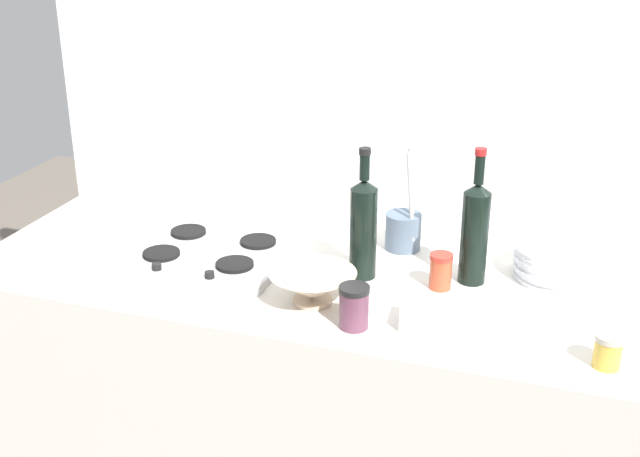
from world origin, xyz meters
The scene contains 12 objects.
counter_block centered at (0.00, 0.00, 0.45)m, with size 1.80×0.70×0.90m, color silver.
backsplash_panel centered at (0.00, 0.38, 1.10)m, with size 1.90×0.06×2.21m, color white.
stovetop_hob centered at (-0.30, -0.01, 0.91)m, with size 0.41×0.34×0.04m.
plate_stack centered at (0.57, 0.16, 0.94)m, with size 0.21×0.21×0.08m.
wine_bottle_leftmost centered at (0.11, 0.01, 1.04)m, with size 0.07×0.07×0.34m.
wine_bottle_mid_left centered at (0.37, 0.07, 1.04)m, with size 0.07×0.07×0.34m.
mixing_bowl centered at (0.04, -0.16, 0.94)m, with size 0.21×0.21×0.08m.
butter_dish centered at (0.33, -0.19, 0.93)m, with size 0.14×0.08×0.05m, color white.
utensil_crock centered at (0.17, 0.21, 0.96)m, with size 0.10×0.10×0.28m.
condiment_jar_front centered at (0.70, -0.24, 0.94)m, with size 0.06×0.06×0.07m.
condiment_jar_rear centered at (0.16, -0.24, 0.95)m, with size 0.07×0.07×0.10m.
condiment_jar_spare centered at (0.31, 0.01, 0.95)m, with size 0.06×0.06×0.09m.
Camera 1 is at (0.61, -1.82, 1.82)m, focal length 46.92 mm.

